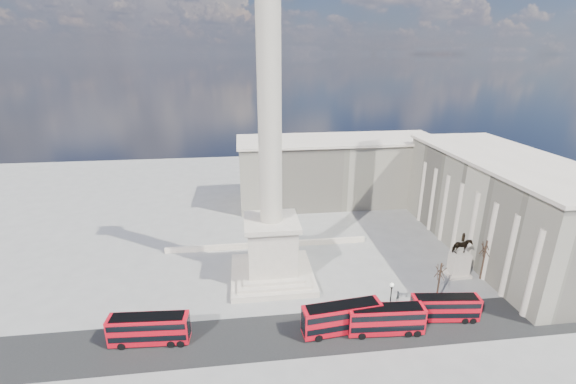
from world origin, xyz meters
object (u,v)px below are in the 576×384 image
(red_bus_a, at_px, (150,329))
(pedestrian_walking, at_px, (398,296))
(victorian_lamp, at_px, (390,300))
(red_bus_c, at_px, (386,319))
(red_bus_b, at_px, (342,318))
(red_bus_d, at_px, (445,308))
(pedestrian_standing, at_px, (472,299))
(pedestrian_crossing, at_px, (368,302))
(nelsons_column, at_px, (271,208))
(equestrian_statue, at_px, (459,261))

(red_bus_a, xyz_separation_m, pedestrian_walking, (36.40, 4.85, -1.34))
(victorian_lamp, bearing_deg, red_bus_c, -121.65)
(red_bus_b, height_order, red_bus_d, red_bus_b)
(red_bus_d, bearing_deg, pedestrian_walking, 139.88)
(victorian_lamp, height_order, pedestrian_standing, victorian_lamp)
(red_bus_c, distance_m, pedestrian_crossing, 6.17)
(nelsons_column, bearing_deg, red_bus_b, -61.13)
(red_bus_b, bearing_deg, red_bus_c, -15.02)
(red_bus_a, relative_size, pedestrian_standing, 5.83)
(red_bus_c, bearing_deg, victorian_lamp, 61.77)
(equestrian_statue, bearing_deg, victorian_lamp, -147.44)
(victorian_lamp, bearing_deg, red_bus_d, -2.54)
(pedestrian_crossing, bearing_deg, pedestrian_standing, -147.00)
(victorian_lamp, bearing_deg, pedestrian_standing, 10.30)
(red_bus_b, bearing_deg, pedestrian_walking, 23.12)
(pedestrian_walking, xyz_separation_m, pedestrian_crossing, (-5.09, -0.82, -0.00))
(red_bus_a, relative_size, red_bus_d, 1.08)
(red_bus_a, relative_size, red_bus_b, 0.95)
(red_bus_d, bearing_deg, pedestrian_crossing, 162.73)
(red_bus_b, relative_size, pedestrian_standing, 6.17)
(equestrian_statue, bearing_deg, pedestrian_standing, -105.57)
(nelsons_column, distance_m, red_bus_c, 24.10)
(equestrian_statue, relative_size, pedestrian_standing, 4.53)
(pedestrian_crossing, bearing_deg, red_bus_b, 80.58)
(red_bus_b, relative_size, equestrian_statue, 1.36)
(red_bus_b, distance_m, equestrian_statue, 26.51)
(red_bus_c, relative_size, pedestrian_standing, 5.87)
(red_bus_b, bearing_deg, equestrian_statue, 20.15)
(nelsons_column, bearing_deg, pedestrian_crossing, -36.22)
(red_bus_a, relative_size, equestrian_statue, 1.29)
(red_bus_d, distance_m, pedestrian_walking, 7.23)
(equestrian_statue, bearing_deg, pedestrian_walking, -156.32)
(pedestrian_crossing, bearing_deg, red_bus_c, 132.38)
(red_bus_d, xyz_separation_m, pedestrian_crossing, (-10.03, 4.33, -1.17))
(red_bus_a, distance_m, red_bus_d, 41.34)
(nelsons_column, bearing_deg, red_bus_a, -140.91)
(red_bus_d, distance_m, equestrian_statue, 13.77)
(red_bus_d, height_order, victorian_lamp, victorian_lamp)
(pedestrian_crossing, bearing_deg, equestrian_statue, -122.32)
(equestrian_statue, height_order, pedestrian_walking, equestrian_statue)
(nelsons_column, relative_size, victorian_lamp, 7.59)
(pedestrian_walking, relative_size, pedestrian_crossing, 1.01)
(red_bus_a, height_order, red_bus_c, red_bus_c)
(red_bus_c, distance_m, pedestrian_standing, 16.35)
(nelsons_column, relative_size, red_bus_a, 4.73)
(nelsons_column, xyz_separation_m, victorian_lamp, (15.60, -14.11, -9.05))
(red_bus_b, xyz_separation_m, red_bus_c, (5.95, -0.94, -0.10))
(victorian_lamp, distance_m, pedestrian_crossing, 5.26)
(nelsons_column, height_order, equestrian_statue, nelsons_column)
(victorian_lamp, height_order, equestrian_statue, equestrian_statue)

